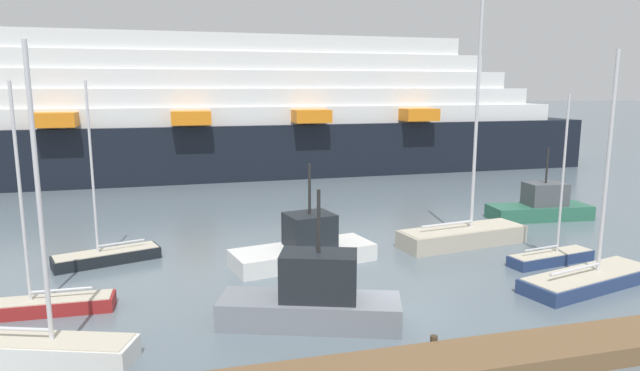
# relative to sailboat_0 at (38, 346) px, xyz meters

# --- Properties ---
(ground_plane) EXTENTS (600.00, 600.00, 0.00)m
(ground_plane) POSITION_rel_sailboat_0_xyz_m (12.41, 0.37, -0.54)
(ground_plane) COLOR slate
(dock_pier) EXTENTS (27.80, 2.27, 0.77)m
(dock_pier) POSITION_rel_sailboat_0_xyz_m (12.41, -4.20, -0.22)
(dock_pier) COLOR brown
(dock_pier) RESTS_ON ground_plane
(sailboat_0) EXTENTS (6.39, 3.41, 10.10)m
(sailboat_0) POSITION_rel_sailboat_0_xyz_m (0.00, 0.00, 0.00)
(sailboat_0) COLOR white
(sailboat_0) RESTS_ON ground_plane
(sailboat_1) EXTENTS (5.31, 1.37, 8.97)m
(sailboat_1) POSITION_rel_sailboat_0_xyz_m (-0.73, 4.16, -0.09)
(sailboat_1) COLOR maroon
(sailboat_1) RESTS_ON ground_plane
(sailboat_2) EXTENTS (4.91, 1.88, 8.42)m
(sailboat_2) POSITION_rel_sailboat_0_xyz_m (22.59, 4.36, -0.12)
(sailboat_2) COLOR navy
(sailboat_2) RESTS_ON ground_plane
(sailboat_3) EXTENTS (5.29, 2.95, 9.05)m
(sailboat_3) POSITION_rel_sailboat_0_xyz_m (0.97, 10.19, -0.11)
(sailboat_3) COLOR black
(sailboat_3) RESTS_ON ground_plane
(sailboat_4) EXTENTS (7.66, 3.24, 13.66)m
(sailboat_4) POSITION_rel_sailboat_0_xyz_m (19.92, 8.47, 0.13)
(sailboat_4) COLOR #BCB29E
(sailboat_4) RESTS_ON ground_plane
(sailboat_5) EXTENTS (7.31, 3.67, 10.31)m
(sailboat_5) POSITION_rel_sailboat_0_xyz_m (22.10, 1.16, -0.07)
(sailboat_5) COLOR navy
(sailboat_5) RESTS_ON ground_plane
(fishing_boat_0) EXTENTS (6.94, 2.92, 4.81)m
(fishing_boat_0) POSITION_rel_sailboat_0_xyz_m (28.16, 12.72, 0.32)
(fishing_boat_0) COLOR #2D6B51
(fishing_boat_0) RESTS_ON ground_plane
(fishing_boat_1) EXTENTS (7.02, 4.18, 5.14)m
(fishing_boat_1) POSITION_rel_sailboat_0_xyz_m (9.24, 0.46, 0.47)
(fishing_boat_1) COLOR gray
(fishing_boat_1) RESTS_ON ground_plane
(fishing_boat_2) EXTENTS (7.52, 3.93, 5.03)m
(fishing_boat_2) POSITION_rel_sailboat_0_xyz_m (10.65, 7.59, 0.30)
(fishing_boat_2) COLOR white
(fishing_boat_2) RESTS_ON ground_plane
(cruise_ship) EXTENTS (95.09, 15.76, 18.51)m
(cruise_ship) POSITION_rel_sailboat_0_xyz_m (0.24, 38.87, 5.42)
(cruise_ship) COLOR black
(cruise_ship) RESTS_ON ground_plane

